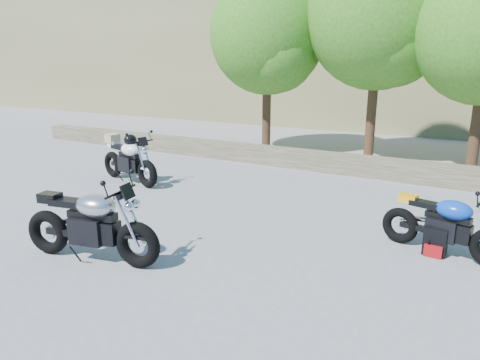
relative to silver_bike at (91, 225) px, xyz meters
name	(u,v)px	position (x,y,z in m)	size (l,w,h in m)	color
ground	(199,235)	(0.73, 1.57, -0.54)	(90.00, 90.00, 0.00)	gray
stone_wall	(318,161)	(0.73, 7.07, -0.29)	(22.00, 0.55, 0.50)	#494330
tree_decid_left	(270,37)	(-1.67, 8.71, 3.10)	(3.67, 3.67, 5.62)	#382314
tree_decid_mid	(382,19)	(1.63, 9.11, 3.50)	(4.08, 4.08, 6.24)	#382314
silver_bike	(91,225)	(0.00, 0.00, 0.00)	(2.18, 0.79, 1.10)	black
white_bike	(128,159)	(-2.76, 3.48, 0.05)	(2.13, 0.75, 1.19)	black
blue_bike	(445,226)	(4.30, 2.81, -0.08)	(1.86, 0.67, 0.94)	black
backpack	(435,241)	(4.20, 2.74, -0.33)	(0.33, 0.29, 0.44)	black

